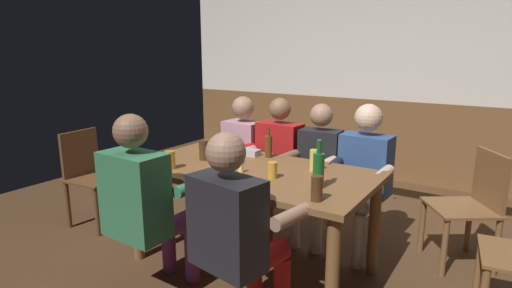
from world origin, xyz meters
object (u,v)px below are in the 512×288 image
at_px(person_0, 238,153).
at_px(pint_glass_1, 314,160).
at_px(table_candle, 241,167).
at_px(plate_0, 216,148).
at_px(bottle_1, 319,169).
at_px(pint_glass_4, 272,170).
at_px(pint_glass_3, 317,188).
at_px(bottle_0, 269,146).
at_px(pint_glass_0, 170,160).
at_px(person_2, 316,168).
at_px(condiment_caddy, 251,152).
at_px(person_5, 236,227).
at_px(chair_empty_near_right, 472,204).
at_px(person_4, 144,199).
at_px(person_3, 362,172).
at_px(dining_table, 251,182).
at_px(bottle_2, 228,154).
at_px(chair_empty_far_end, 90,174).
at_px(pint_glass_2, 204,150).
at_px(person_1, 275,159).

bearing_deg(person_0, pint_glass_1, 157.38).
xyz_separation_m(table_candle, plate_0, (-0.60, 0.47, -0.03)).
height_order(plate_0, bottle_1, bottle_1).
bearing_deg(pint_glass_4, table_candle, -178.46).
relative_size(pint_glass_1, pint_glass_3, 1.04).
bearing_deg(bottle_0, bottle_1, -36.37).
relative_size(pint_glass_0, pint_glass_1, 0.85).
distance_m(bottle_0, pint_glass_4, 0.55).
xyz_separation_m(pint_glass_0, pint_glass_4, (0.74, 0.20, -0.01)).
relative_size(person_0, person_2, 1.01).
bearing_deg(condiment_caddy, person_0, 136.12).
bearing_deg(pint_glass_4, person_5, -78.44).
bearing_deg(plate_0, chair_empty_near_right, 16.31).
bearing_deg(pint_glass_3, person_4, -160.61).
relative_size(person_2, person_5, 0.97).
bearing_deg(pint_glass_1, plate_0, 171.11).
relative_size(person_3, chair_empty_near_right, 1.36).
bearing_deg(plate_0, person_2, 22.48).
relative_size(person_0, chair_empty_near_right, 1.35).
bearing_deg(pint_glass_1, dining_table, -154.67).
height_order(table_candle, bottle_2, bottle_2).
bearing_deg(person_2, chair_empty_far_end, 18.44).
relative_size(pint_glass_1, pint_glass_2, 0.99).
bearing_deg(chair_empty_far_end, dining_table, 90.00).
height_order(dining_table, pint_glass_4, pint_glass_4).
distance_m(person_4, plate_0, 1.09).
bearing_deg(person_0, person_3, -176.29).
height_order(person_3, bottle_1, person_3).
bearing_deg(person_4, person_5, 1.83).
height_order(dining_table, bottle_0, bottle_0).
relative_size(person_5, condiment_caddy, 8.60).
distance_m(person_1, bottle_0, 0.43).
bearing_deg(condiment_caddy, bottle_0, 10.90).
xyz_separation_m(person_4, pint_glass_3, (1.02, 0.36, 0.16)).
xyz_separation_m(person_0, condiment_caddy, (0.39, -0.38, 0.14)).
distance_m(dining_table, pint_glass_2, 0.48).
height_order(chair_empty_far_end, table_candle, chair_empty_far_end).
height_order(person_0, bottle_1, person_0).
bearing_deg(person_0, condiment_caddy, 139.84).
bearing_deg(person_2, bottle_1, 109.81).
xyz_separation_m(pint_glass_0, pint_glass_3, (1.16, -0.02, 0.01)).
relative_size(person_2, condiment_caddy, 8.37).
height_order(person_2, pint_glass_1, person_2).
relative_size(person_1, chair_empty_near_right, 1.36).
distance_m(person_1, person_5, 1.50).
bearing_deg(chair_empty_near_right, pint_glass_2, 82.80).
relative_size(dining_table, chair_empty_near_right, 2.01).
distance_m(person_4, condiment_caddy, 1.03).
bearing_deg(plate_0, pint_glass_1, -8.89).
xyz_separation_m(bottle_0, pint_glass_3, (0.73, -0.69, -0.02)).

